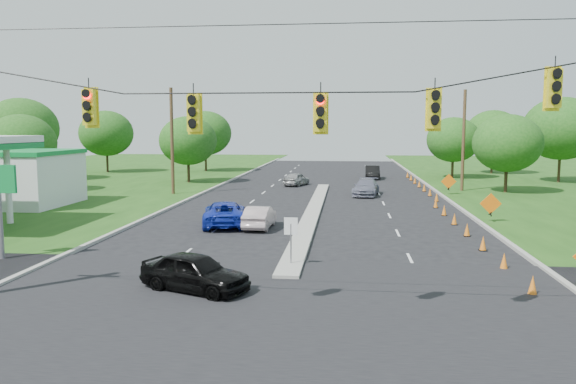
# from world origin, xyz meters

# --- Properties ---
(ground) EXTENTS (160.00, 160.00, 0.00)m
(ground) POSITION_xyz_m (0.00, 0.00, 0.00)
(ground) COLOR black
(ground) RESTS_ON ground
(cross_street) EXTENTS (160.00, 14.00, 0.02)m
(cross_street) POSITION_xyz_m (0.00, 0.00, 0.00)
(cross_street) COLOR black
(cross_street) RESTS_ON ground
(curb_left) EXTENTS (0.25, 110.00, 0.16)m
(curb_left) POSITION_xyz_m (-10.10, 30.00, 0.00)
(curb_left) COLOR gray
(curb_left) RESTS_ON ground
(curb_right) EXTENTS (0.25, 110.00, 0.16)m
(curb_right) POSITION_xyz_m (10.10, 30.00, 0.00)
(curb_right) COLOR gray
(curb_right) RESTS_ON ground
(median) EXTENTS (1.00, 34.00, 0.18)m
(median) POSITION_xyz_m (0.00, 21.00, 0.00)
(median) COLOR gray
(median) RESTS_ON ground
(median_sign) EXTENTS (0.55, 0.06, 2.05)m
(median_sign) POSITION_xyz_m (0.00, 6.00, 1.46)
(median_sign) COLOR gray
(median_sign) RESTS_ON ground
(signal_span) EXTENTS (25.60, 0.32, 9.00)m
(signal_span) POSITION_xyz_m (-0.05, -1.00, 4.97)
(signal_span) COLOR #422D1C
(signal_span) RESTS_ON ground
(utility_pole_far_left) EXTENTS (0.28, 0.28, 9.00)m
(utility_pole_far_left) POSITION_xyz_m (-12.50, 30.00, 4.50)
(utility_pole_far_left) COLOR #422D1C
(utility_pole_far_left) RESTS_ON ground
(utility_pole_far_right) EXTENTS (0.28, 0.28, 9.00)m
(utility_pole_far_right) POSITION_xyz_m (12.50, 35.00, 4.50)
(utility_pole_far_right) COLOR #422D1C
(utility_pole_far_right) RESTS_ON ground
(cone_0) EXTENTS (0.32, 0.32, 0.70)m
(cone_0) POSITION_xyz_m (8.53, 3.00, 0.35)
(cone_0) COLOR orange
(cone_0) RESTS_ON ground
(cone_1) EXTENTS (0.32, 0.32, 0.70)m
(cone_1) POSITION_xyz_m (8.53, 6.50, 0.35)
(cone_1) COLOR orange
(cone_1) RESTS_ON ground
(cone_2) EXTENTS (0.32, 0.32, 0.70)m
(cone_2) POSITION_xyz_m (8.53, 10.00, 0.35)
(cone_2) COLOR orange
(cone_2) RESTS_ON ground
(cone_3) EXTENTS (0.32, 0.32, 0.70)m
(cone_3) POSITION_xyz_m (8.53, 13.50, 0.35)
(cone_3) COLOR orange
(cone_3) RESTS_ON ground
(cone_4) EXTENTS (0.32, 0.32, 0.70)m
(cone_4) POSITION_xyz_m (8.53, 17.00, 0.35)
(cone_4) COLOR orange
(cone_4) RESTS_ON ground
(cone_5) EXTENTS (0.32, 0.32, 0.70)m
(cone_5) POSITION_xyz_m (8.53, 20.50, 0.35)
(cone_5) COLOR orange
(cone_5) RESTS_ON ground
(cone_6) EXTENTS (0.32, 0.32, 0.70)m
(cone_6) POSITION_xyz_m (8.53, 24.00, 0.35)
(cone_6) COLOR orange
(cone_6) RESTS_ON ground
(cone_7) EXTENTS (0.32, 0.32, 0.70)m
(cone_7) POSITION_xyz_m (9.13, 27.50, 0.35)
(cone_7) COLOR orange
(cone_7) RESTS_ON ground
(cone_8) EXTENTS (0.32, 0.32, 0.70)m
(cone_8) POSITION_xyz_m (9.13, 31.00, 0.35)
(cone_8) COLOR orange
(cone_8) RESTS_ON ground
(cone_9) EXTENTS (0.32, 0.32, 0.70)m
(cone_9) POSITION_xyz_m (9.13, 34.50, 0.35)
(cone_9) COLOR orange
(cone_9) RESTS_ON ground
(cone_10) EXTENTS (0.32, 0.32, 0.70)m
(cone_10) POSITION_xyz_m (9.13, 38.00, 0.35)
(cone_10) COLOR orange
(cone_10) RESTS_ON ground
(cone_11) EXTENTS (0.32, 0.32, 0.70)m
(cone_11) POSITION_xyz_m (9.13, 41.50, 0.35)
(cone_11) COLOR orange
(cone_11) RESTS_ON ground
(cone_12) EXTENTS (0.32, 0.32, 0.70)m
(cone_12) POSITION_xyz_m (9.13, 45.00, 0.35)
(cone_12) COLOR orange
(cone_12) RESTS_ON ground
(cone_13) EXTENTS (0.32, 0.32, 0.70)m
(cone_13) POSITION_xyz_m (9.13, 48.50, 0.35)
(cone_13) COLOR orange
(cone_13) RESTS_ON ground
(work_sign_1) EXTENTS (1.27, 0.58, 1.37)m
(work_sign_1) POSITION_xyz_m (10.80, 18.00, 1.09)
(work_sign_1) COLOR black
(work_sign_1) RESTS_ON ground
(work_sign_2) EXTENTS (1.27, 0.58, 1.37)m
(work_sign_2) POSITION_xyz_m (10.80, 32.00, 1.09)
(work_sign_2) COLOR black
(work_sign_2) RESTS_ON ground
(tree_2) EXTENTS (5.88, 5.88, 6.86)m
(tree_2) POSITION_xyz_m (-26.00, 30.00, 4.34)
(tree_2) COLOR black
(tree_2) RESTS_ON ground
(tree_3) EXTENTS (7.56, 7.56, 8.82)m
(tree_3) POSITION_xyz_m (-32.00, 40.00, 5.58)
(tree_3) COLOR black
(tree_3) RESTS_ON ground
(tree_4) EXTENTS (6.72, 6.72, 7.84)m
(tree_4) POSITION_xyz_m (-28.00, 52.00, 4.96)
(tree_4) COLOR black
(tree_4) RESTS_ON ground
(tree_5) EXTENTS (5.88, 5.88, 6.86)m
(tree_5) POSITION_xyz_m (-14.00, 40.00, 4.34)
(tree_5) COLOR black
(tree_5) RESTS_ON ground
(tree_6) EXTENTS (6.72, 6.72, 7.84)m
(tree_6) POSITION_xyz_m (-16.00, 55.00, 4.96)
(tree_6) COLOR black
(tree_6) RESTS_ON ground
(tree_9) EXTENTS (5.88, 5.88, 6.86)m
(tree_9) POSITION_xyz_m (16.00, 34.00, 4.34)
(tree_9) COLOR black
(tree_9) RESTS_ON ground
(tree_10) EXTENTS (7.56, 7.56, 8.82)m
(tree_10) POSITION_xyz_m (24.00, 44.00, 5.58)
(tree_10) COLOR black
(tree_10) RESTS_ON ground
(tree_11) EXTENTS (6.72, 6.72, 7.84)m
(tree_11) POSITION_xyz_m (20.00, 55.00, 4.96)
(tree_11) COLOR black
(tree_11) RESTS_ON ground
(tree_12) EXTENTS (5.88, 5.88, 6.86)m
(tree_12) POSITION_xyz_m (14.00, 48.00, 4.34)
(tree_12) COLOR black
(tree_12) RESTS_ON ground
(black_sedan) EXTENTS (4.31, 3.02, 1.36)m
(black_sedan) POSITION_xyz_m (-2.98, 2.28, 0.68)
(black_sedan) COLOR black
(black_sedan) RESTS_ON ground
(white_sedan) EXTENTS (1.46, 3.89, 1.27)m
(white_sedan) POSITION_xyz_m (-2.66, 14.77, 0.63)
(white_sedan) COLOR #BBA5A5
(white_sedan) RESTS_ON ground
(blue_pickup) EXTENTS (3.34, 5.50, 1.43)m
(blue_pickup) POSITION_xyz_m (-4.79, 15.36, 0.71)
(blue_pickup) COLOR #1529A9
(blue_pickup) RESTS_ON ground
(silver_car_far) EXTENTS (2.60, 5.01, 1.39)m
(silver_car_far) POSITION_xyz_m (3.84, 30.88, 0.69)
(silver_car_far) COLOR slate
(silver_car_far) RESTS_ON ground
(silver_car_oncoming) EXTENTS (2.67, 4.10, 1.30)m
(silver_car_oncoming) POSITION_xyz_m (-2.69, 38.47, 0.65)
(silver_car_oncoming) COLOR gray
(silver_car_oncoming) RESTS_ON ground
(dark_car_receding) EXTENTS (1.61, 4.47, 1.47)m
(dark_car_receding) POSITION_xyz_m (5.07, 46.69, 0.73)
(dark_car_receding) COLOR black
(dark_car_receding) RESTS_ON ground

